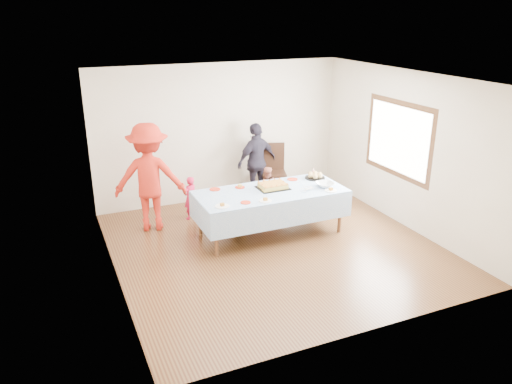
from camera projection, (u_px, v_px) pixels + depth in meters
ground at (274, 246)px, 8.12m from camera, size 5.00×5.00×0.00m
room_walls at (279, 140)px, 7.54m from camera, size 5.04×5.04×2.72m
party_table at (271, 194)px, 8.35m from camera, size 2.50×1.10×0.78m
birthday_cake at (273, 186)px, 8.43m from camera, size 0.51×0.39×0.09m
rolls_tray at (315, 176)px, 8.93m from camera, size 0.36×0.36×0.11m
punch_bowl at (325, 185)px, 8.51m from camera, size 0.31×0.31×0.08m
party_hat at (313, 171)px, 9.08m from camera, size 0.09×0.09×0.16m
fork_pile at (308, 189)px, 8.33m from camera, size 0.24×0.18×0.07m
plate_red_far_a at (215, 189)px, 8.38m from camera, size 0.18×0.18×0.01m
plate_red_far_b at (240, 187)px, 8.48m from camera, size 0.17×0.17×0.01m
plate_red_far_c at (265, 183)px, 8.66m from camera, size 0.17×0.17×0.01m
plate_red_far_d at (292, 179)px, 8.88m from camera, size 0.19×0.19×0.01m
plate_red_near at (246, 202)px, 7.81m from camera, size 0.16×0.16×0.01m
plate_white_left at (222, 206)px, 7.66m from camera, size 0.23×0.23×0.01m
plate_white_mid at (265, 201)px, 7.88m from camera, size 0.20×0.20×0.01m
plate_white_right at (331, 191)px, 8.33m from camera, size 0.21×0.21×0.01m
dining_chair at (273, 167)px, 10.15m from camera, size 0.60×0.60×1.09m
toddler_left at (190, 198)px, 9.08m from camera, size 0.35×0.30×0.81m
toddler_mid at (238, 208)px, 8.66m from camera, size 0.44×0.37×0.76m
toddler_right at (267, 187)px, 9.58m from camera, size 0.48×0.43×0.82m
adult_left at (149, 177)px, 8.49m from camera, size 1.36×1.01×1.88m
adult_right at (257, 162)px, 9.92m from camera, size 0.98×0.61×1.56m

